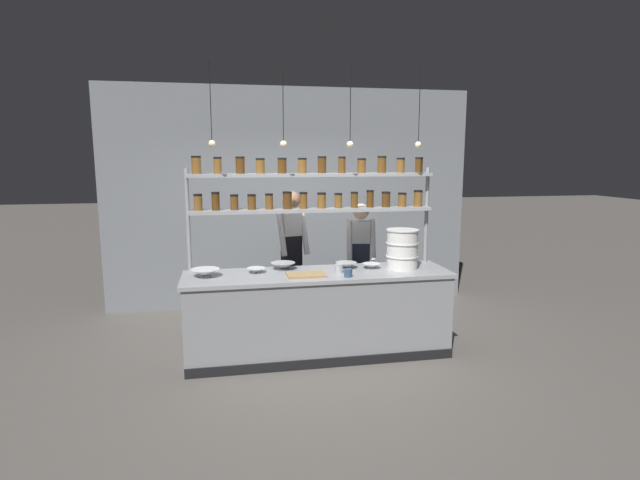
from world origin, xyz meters
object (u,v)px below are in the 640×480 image
object	(u,v)px
chef_left	(292,251)
serving_cup_front	(348,273)
spice_shelf_unit	(313,194)
cutting_board	(306,275)
container_stack	(402,249)
prep_bowl_near_left	(346,265)
prep_bowl_far_left	(371,266)
prep_bowl_near_right	(283,266)
prep_bowl_center_front	(205,273)
chef_center	(360,258)
prep_bowl_center_back	(256,270)
serving_cup_by_board	(339,269)

from	to	relation	value
chef_left	serving_cup_front	world-z (taller)	chef_left
spice_shelf_unit	cutting_board	distance (m)	0.93
container_stack	prep_bowl_near_left	bearing A→B (deg)	167.52
container_stack	prep_bowl_far_left	distance (m)	0.39
prep_bowl_near_right	prep_bowl_center_front	bearing A→B (deg)	-166.63
container_stack	prep_bowl_near_right	world-z (taller)	container_stack
prep_bowl_near_left	prep_bowl_near_right	size ratio (longest dim) A/B	0.87
prep_bowl_near_right	prep_bowl_far_left	bearing A→B (deg)	-8.22
prep_bowl_center_front	prep_bowl_far_left	xyz separation A→B (m)	(1.80, 0.06, -0.01)
prep_bowl_near_right	chef_center	bearing A→B (deg)	28.83
prep_bowl_center_back	container_stack	bearing A→B (deg)	-3.18
container_stack	serving_cup_front	xyz separation A→B (m)	(-0.68, -0.28, -0.18)
container_stack	prep_bowl_near_right	size ratio (longest dim) A/B	1.61
chef_center	container_stack	distance (m)	0.86
cutting_board	serving_cup_front	distance (m)	0.44
cutting_board	prep_bowl_near_left	xyz separation A→B (m)	(0.50, 0.28, 0.02)
spice_shelf_unit	prep_bowl_far_left	xyz separation A→B (m)	(0.62, -0.23, -0.79)
cutting_board	prep_bowl_center_back	world-z (taller)	prep_bowl_center_back
spice_shelf_unit	serving_cup_by_board	bearing A→B (deg)	-60.84
prep_bowl_near_right	serving_cup_by_board	bearing A→B (deg)	-27.22
chef_center	prep_bowl_center_back	xyz separation A→B (m)	(-1.35, -0.69, 0.05)
spice_shelf_unit	serving_cup_by_board	size ratio (longest dim) A/B	29.28
prep_bowl_center_back	chef_center	bearing A→B (deg)	27.25
spice_shelf_unit	prep_bowl_near_right	size ratio (longest dim) A/B	10.13
cutting_board	serving_cup_by_board	size ratio (longest dim) A/B	4.27
chef_center	prep_bowl_center_front	world-z (taller)	chef_center
container_stack	prep_bowl_far_left	size ratio (longest dim) A/B	2.19
prep_bowl_near_right	cutting_board	bearing A→B (deg)	-60.92
spice_shelf_unit	serving_cup_by_board	world-z (taller)	spice_shelf_unit
container_stack	serving_cup_by_board	size ratio (longest dim) A/B	4.67
prep_bowl_near_left	prep_bowl_center_front	xyz separation A→B (m)	(-1.53, -0.12, 0.01)
serving_cup_by_board	serving_cup_front	bearing A→B (deg)	-75.04
prep_bowl_near_right	serving_cup_by_board	xyz separation A→B (m)	(0.56, -0.29, 0.01)
cutting_board	prep_bowl_near_right	distance (m)	0.41
prep_bowl_center_back	serving_cup_front	bearing A→B (deg)	-21.75
cutting_board	prep_bowl_center_back	size ratio (longest dim) A/B	2.03
prep_bowl_far_left	serving_cup_by_board	world-z (taller)	serving_cup_by_board
cutting_board	serving_cup_by_board	xyz separation A→B (m)	(0.37, 0.07, 0.03)
chef_center	serving_cup_by_board	xyz separation A→B (m)	(-0.48, -0.86, 0.07)
serving_cup_front	spice_shelf_unit	bearing A→B (deg)	114.70
prep_bowl_center_front	prep_bowl_near_right	bearing A→B (deg)	13.37
chef_center	container_stack	xyz separation A→B (m)	(0.26, -0.78, 0.24)
chef_center	prep_bowl_center_front	distance (m)	2.03
chef_center	prep_bowl_center_front	size ratio (longest dim) A/B	5.32
prep_bowl_near_left	serving_cup_by_board	xyz separation A→B (m)	(-0.13, -0.22, 0.02)
prep_bowl_center_back	prep_bowl_near_right	xyz separation A→B (m)	(0.30, 0.12, 0.01)
spice_shelf_unit	prep_bowl_center_front	size ratio (longest dim) A/B	9.25
prep_bowl_center_back	prep_bowl_far_left	distance (m)	1.27
spice_shelf_unit	prep_bowl_center_back	world-z (taller)	spice_shelf_unit
cutting_board	prep_bowl_far_left	distance (m)	0.80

